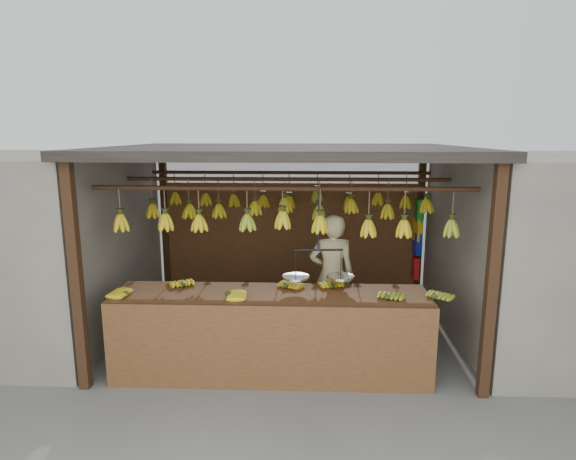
{
  "coord_description": "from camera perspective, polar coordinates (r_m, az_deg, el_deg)",
  "views": [
    {
      "loc": [
        0.25,
        -5.92,
        2.56
      ],
      "look_at": [
        0.0,
        0.3,
        1.3
      ],
      "focal_mm": 30.0,
      "sensor_mm": 36.0,
      "label": 1
    }
  ],
  "objects": [
    {
      "name": "balance_scale",
      "position": [
        5.13,
        3.6,
        -5.04
      ],
      "size": [
        0.75,
        0.31,
        0.96
      ],
      "color": "black",
      "rests_on": "ground"
    },
    {
      "name": "stall",
      "position": [
        6.28,
        0.01,
        6.06
      ],
      "size": [
        4.3,
        3.3,
        2.4
      ],
      "color": "black",
      "rests_on": "ground"
    },
    {
      "name": "hanging_bananas",
      "position": [
        6.01,
        -0.09,
        2.38
      ],
      "size": [
        3.6,
        2.26,
        0.4
      ],
      "color": "gold",
      "rests_on": "ground"
    },
    {
      "name": "bag_bundles",
      "position": [
        7.63,
        15.05,
        -0.88
      ],
      "size": [
        0.08,
        0.26,
        1.24
      ],
      "color": "#199926",
      "rests_on": "ground"
    },
    {
      "name": "vendor",
      "position": [
        6.13,
        5.22,
        -5.39
      ],
      "size": [
        0.6,
        0.42,
        1.58
      ],
      "primitive_type": "imported",
      "rotation": [
        0.0,
        0.0,
        3.22
      ],
      "color": "beige",
      "rests_on": "ground"
    },
    {
      "name": "neighbor_left",
      "position": [
        7.21,
        -30.07,
        -1.41
      ],
      "size": [
        3.0,
        3.0,
        2.3
      ],
      "primitive_type": "cube",
      "color": "slate",
      "rests_on": "ground"
    },
    {
      "name": "counter",
      "position": [
        5.06,
        -2.05,
        -10.1
      ],
      "size": [
        3.49,
        0.76,
        0.96
      ],
      "color": "brown",
      "rests_on": "ground"
    },
    {
      "name": "ground",
      "position": [
        6.46,
        -0.11,
        -11.92
      ],
      "size": [
        80.0,
        80.0,
        0.0
      ],
      "primitive_type": "plane",
      "color": "#5B5B57"
    }
  ]
}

